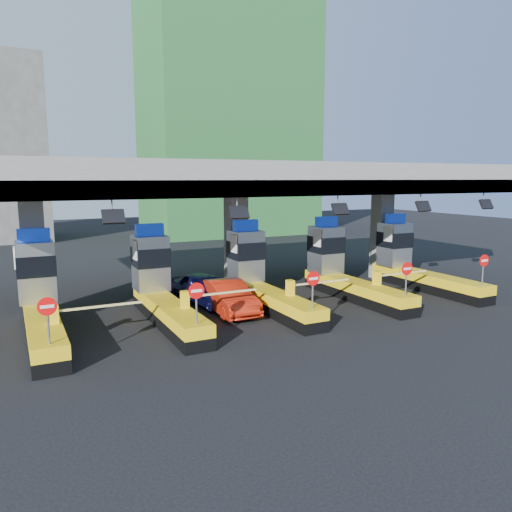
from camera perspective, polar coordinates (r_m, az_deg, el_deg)
name	(u,v)px	position (r m, az deg, el deg)	size (l,w,h in m)	color
ground	(261,306)	(24.77, 0.61, -5.78)	(120.00, 120.00, 0.00)	black
toll_canopy	(237,181)	(26.55, -2.22, 8.58)	(28.00, 12.09, 7.00)	slate
toll_lane_far_left	(40,299)	(22.18, -23.50, -4.56)	(4.43, 8.00, 4.16)	black
toll_lane_left	(160,287)	(22.93, -10.92, -3.55)	(4.43, 8.00, 4.16)	black
toll_lane_center	(259,278)	(24.70, 0.32, -2.50)	(4.43, 8.00, 4.16)	black
toll_lane_right	(342,270)	(27.28, 9.75, -1.54)	(4.43, 8.00, 4.16)	black
toll_lane_far_right	(412,263)	(30.46, 17.37, -0.73)	(4.43, 8.00, 4.16)	black
bg_building_scaffold	(227,109)	(58.56, -3.31, 16.46)	(18.00, 12.00, 28.00)	#1E5926
van	(206,289)	(25.13, -5.71, -3.77)	(1.85, 4.60, 1.57)	black
red_car	(228,297)	(23.55, -3.21, -4.68)	(1.59, 4.56, 1.50)	red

